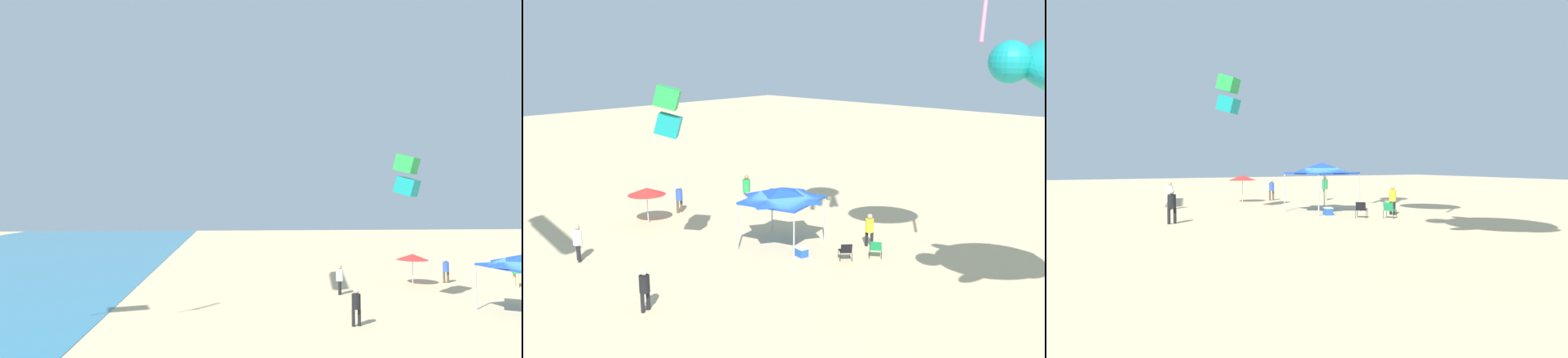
{
  "view_description": "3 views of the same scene",
  "coord_description": "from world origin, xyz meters",
  "views": [
    {
      "loc": [
        -20.01,
        13.88,
        5.28
      ],
      "look_at": [
        -2.37,
        12.62,
        6.15
      ],
      "focal_mm": 30.75,
      "sensor_mm": 36.0,
      "label": 1
    },
    {
      "loc": [
        -18.25,
        19.47,
        9.25
      ],
      "look_at": [
        -0.86,
        0.88,
        3.49
      ],
      "focal_mm": 41.14,
      "sensor_mm": 36.0,
      "label": 2
    },
    {
      "loc": [
        -21.1,
        11.56,
        2.74
      ],
      "look_at": [
        -0.53,
        1.23,
        1.9
      ],
      "focal_mm": 29.09,
      "sensor_mm": 36.0,
      "label": 3
    }
  ],
  "objects": [
    {
      "name": "folding_chair_left_of_tent",
      "position": [
        -4.12,
        -1.57,
        0.47
      ],
      "size": [
        0.78,
        0.81,
        0.82
      ],
      "rotation": [
        0.0,
        0.0,
        0.6
      ],
      "color": "black",
      "rests_on": "ground"
    },
    {
      "name": "kite_box_green",
      "position": [
        1.84,
        4.93,
        6.57
      ],
      "size": [
        1.44,
        1.45,
        2.18
      ],
      "rotation": [
        0.0,
        0.0,
        2.38
      ],
      "color": "green"
    },
    {
      "name": "folding_chair_right_of_tent",
      "position": [
        -3.35,
        -0.41,
        0.47
      ],
      "size": [
        0.81,
        0.8,
        0.82
      ],
      "rotation": [
        0.0,
        0.0,
        0.82
      ],
      "color": "black",
      "rests_on": "ground"
    },
    {
      "name": "person_by_tent",
      "position": [
        -3.03,
        -2.63,
        0.93
      ],
      "size": [
        0.42,
        0.38,
        1.59
      ],
      "rotation": [
        0.0,
        0.0,
        0.05
      ],
      "color": "black",
      "rests_on": "ground"
    },
    {
      "name": "canopy_tent",
      "position": [
        0.09,
        -0.02,
        2.46
      ],
      "size": [
        3.67,
        3.8,
        2.8
      ],
      "rotation": [
        0.0,
        0.0,
        0.24
      ],
      "color": "#B7B7BC",
      "rests_on": "ground"
    },
    {
      "name": "person_far_stroller",
      "position": [
        -1.26,
        8.49,
        0.93
      ],
      "size": [
        0.38,
        0.42,
        1.58
      ],
      "rotation": [
        0.0,
        0.0,
        1.79
      ],
      "color": "black",
      "rests_on": "ground"
    },
    {
      "name": "person_near_umbrella",
      "position": [
        8.12,
        -0.14,
        0.92
      ],
      "size": [
        0.37,
        0.42,
        1.58
      ],
      "rotation": [
        0.0,
        0.0,
        4.81
      ],
      "color": "brown",
      "rests_on": "ground"
    },
    {
      "name": "ground",
      "position": [
        0.0,
        0.0,
        -0.05
      ],
      "size": [
        120.0,
        120.0,
        0.1
      ],
      "primitive_type": "cube",
      "color": "#D6BC8C"
    },
    {
      "name": "person_watching_sky",
      "position": [
        6.47,
        -3.76,
        1.08
      ],
      "size": [
        0.49,
        0.44,
        1.84
      ],
      "rotation": [
        0.0,
        0.0,
        6.23
      ],
      "color": "#C6B28C",
      "rests_on": "ground"
    },
    {
      "name": "person_beachcomber",
      "position": [
        5.12,
        7.59,
        0.98
      ],
      "size": [
        0.43,
        0.4,
        1.67
      ],
      "rotation": [
        0.0,
        0.0,
        2.79
      ],
      "color": "black",
      "rests_on": "ground"
    },
    {
      "name": "beach_umbrella",
      "position": [
        7.7,
        2.26,
        1.73
      ],
      "size": [
        1.97,
        1.96,
        1.93
      ],
      "color": "silver",
      "rests_on": "ground"
    },
    {
      "name": "cooler_box",
      "position": [
        -1.54,
        0.49,
        0.2
      ],
      "size": [
        0.69,
        0.54,
        0.4
      ],
      "color": "blue",
      "rests_on": "ground"
    }
  ]
}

